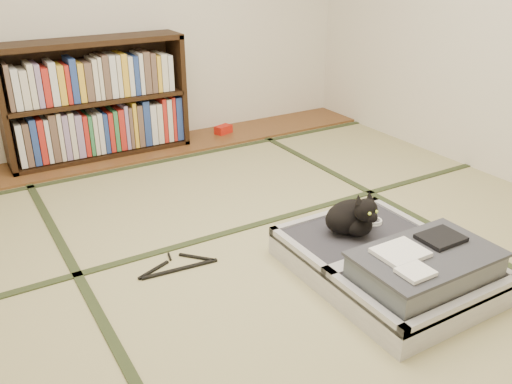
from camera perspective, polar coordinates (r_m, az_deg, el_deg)
floor at (r=2.99m, az=2.64°, el=-6.98°), size 4.50×4.50×0.00m
wood_strip at (r=4.62m, az=-11.12°, el=4.46°), size 4.00×0.50×0.02m
red_item at (r=4.90m, az=-3.46°, el=6.59°), size 0.17×0.13×0.07m
tatami_borders at (r=3.35m, az=-2.00°, el=-3.13°), size 4.00×4.50×0.01m
bookcase at (r=4.45m, az=-16.46°, el=9.12°), size 1.40×0.32×0.92m
suitcase at (r=2.82m, az=14.11°, el=-7.35°), size 0.76×1.01×0.30m
cat at (r=2.92m, az=10.20°, el=-2.59°), size 0.34×0.34×0.27m
cable_coil at (r=3.10m, az=12.24°, el=-3.04°), size 0.11×0.11×0.03m
hanger at (r=2.93m, az=-8.24°, el=-7.72°), size 0.43×0.21×0.01m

